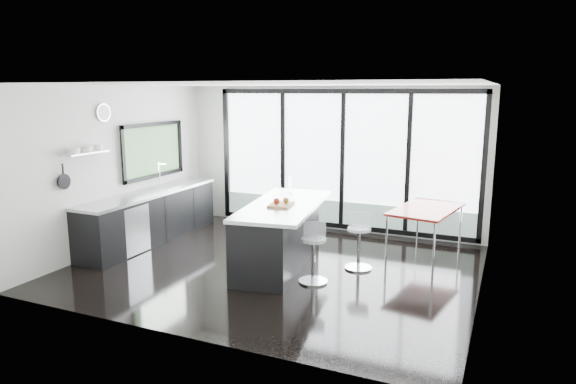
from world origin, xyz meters
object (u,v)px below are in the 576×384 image
at_px(island, 279,233).
at_px(bar_stool_near, 313,260).
at_px(bar_stool_far, 359,248).
at_px(red_table, 425,232).

relative_size(island, bar_stool_near, 3.84).
bearing_deg(island, bar_stool_far, 13.94).
bearing_deg(red_table, bar_stool_far, -127.06).
bearing_deg(bar_stool_near, red_table, 42.16).
relative_size(bar_stool_far, red_table, 0.44).
bearing_deg(bar_stool_near, bar_stool_far, 47.46).
height_order(bar_stool_near, bar_stool_far, same).
distance_m(bar_stool_far, red_table, 1.37).
relative_size(island, red_table, 1.69).
xyz_separation_m(island, bar_stool_near, (0.78, -0.51, -0.17)).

